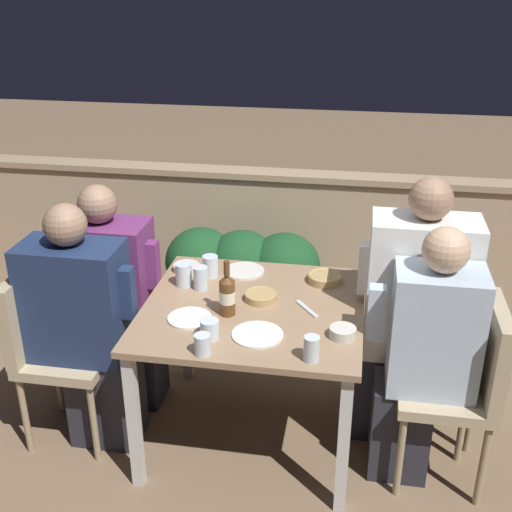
% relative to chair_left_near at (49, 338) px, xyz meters
% --- Properties ---
extents(ground_plane, '(16.00, 16.00, 0.00)m').
position_rel_chair_left_near_xyz_m(ground_plane, '(0.96, 0.15, -0.54)').
color(ground_plane, '#7A6047').
extents(parapet_wall, '(9.00, 0.18, 0.93)m').
position_rel_chair_left_near_xyz_m(parapet_wall, '(0.96, 1.55, -0.07)').
color(parapet_wall, tan).
rests_on(parapet_wall, ground_plane).
extents(dining_table, '(1.00, 0.96, 0.72)m').
position_rel_chair_left_near_xyz_m(dining_table, '(0.96, 0.15, 0.10)').
color(dining_table, '#937556').
rests_on(dining_table, ground_plane).
extents(planter_hedge, '(0.96, 0.47, 0.67)m').
position_rel_chair_left_near_xyz_m(planter_hedge, '(0.71, 1.13, -0.17)').
color(planter_hedge, brown).
rests_on(planter_hedge, ground_plane).
extents(chair_left_near, '(0.41, 0.40, 0.88)m').
position_rel_chair_left_near_xyz_m(chair_left_near, '(0.00, 0.00, 0.00)').
color(chair_left_near, tan).
rests_on(chair_left_near, ground_plane).
extents(person_navy_jumper, '(0.51, 0.26, 1.22)m').
position_rel_chair_left_near_xyz_m(person_navy_jumper, '(0.19, 0.00, 0.07)').
color(person_navy_jumper, '#282833').
rests_on(person_navy_jumper, ground_plane).
extents(chair_left_far, '(0.41, 0.40, 0.88)m').
position_rel_chair_left_near_xyz_m(chair_left_far, '(0.01, 0.32, 0.00)').
color(chair_left_far, tan).
rests_on(chair_left_far, ground_plane).
extents(person_purple_stripe, '(0.52, 0.26, 1.20)m').
position_rel_chair_left_near_xyz_m(person_purple_stripe, '(0.20, 0.32, 0.06)').
color(person_purple_stripe, '#282833').
rests_on(person_purple_stripe, ground_plane).
extents(chair_right_near, '(0.41, 0.40, 0.88)m').
position_rel_chair_left_near_xyz_m(chair_right_near, '(1.91, 0.01, 0.00)').
color(chair_right_near, tan).
rests_on(chair_right_near, ground_plane).
extents(person_blue_shirt, '(0.47, 0.26, 1.21)m').
position_rel_chair_left_near_xyz_m(person_blue_shirt, '(1.72, 0.01, 0.08)').
color(person_blue_shirt, '#282833').
rests_on(person_blue_shirt, ground_plane).
extents(chair_right_far, '(0.41, 0.40, 0.88)m').
position_rel_chair_left_near_xyz_m(chair_right_far, '(1.86, 0.28, 0.00)').
color(chair_right_far, tan).
rests_on(chair_right_far, ground_plane).
extents(person_white_polo, '(0.52, 0.26, 1.33)m').
position_rel_chair_left_near_xyz_m(person_white_polo, '(1.67, 0.28, 0.13)').
color(person_white_polo, '#282833').
rests_on(person_white_polo, ground_plane).
extents(beer_bottle, '(0.07, 0.07, 0.26)m').
position_rel_chair_left_near_xyz_m(beer_bottle, '(0.85, 0.06, 0.28)').
color(beer_bottle, brown).
rests_on(beer_bottle, dining_table).
extents(plate_0, '(0.21, 0.21, 0.01)m').
position_rel_chair_left_near_xyz_m(plate_0, '(0.85, 0.50, 0.19)').
color(plate_0, silver).
rests_on(plate_0, dining_table).
extents(plate_1, '(0.20, 0.20, 0.01)m').
position_rel_chair_left_near_xyz_m(plate_1, '(0.70, -0.02, 0.19)').
color(plate_1, white).
rests_on(plate_1, dining_table).
extents(plate_2, '(0.22, 0.22, 0.01)m').
position_rel_chair_left_near_xyz_m(plate_2, '(1.02, -0.10, 0.19)').
color(plate_2, white).
rests_on(plate_2, dining_table).
extents(bowl_0, '(0.14, 0.14, 0.03)m').
position_rel_chair_left_near_xyz_m(bowl_0, '(0.55, 0.46, 0.20)').
color(bowl_0, beige).
rests_on(bowl_0, dining_table).
extents(bowl_1, '(0.15, 0.15, 0.04)m').
position_rel_chair_left_near_xyz_m(bowl_1, '(0.98, 0.21, 0.20)').
color(bowl_1, tan).
rests_on(bowl_1, dining_table).
extents(bowl_2, '(0.17, 0.17, 0.04)m').
position_rel_chair_left_near_xyz_m(bowl_2, '(1.26, 0.45, 0.20)').
color(bowl_2, tan).
rests_on(bowl_2, dining_table).
extents(bowl_3, '(0.11, 0.11, 0.04)m').
position_rel_chair_left_near_xyz_m(bowl_3, '(1.37, -0.05, 0.21)').
color(bowl_3, beige).
rests_on(bowl_3, dining_table).
extents(glass_cup_0, '(0.07, 0.07, 0.09)m').
position_rel_chair_left_near_xyz_m(glass_cup_0, '(0.82, -0.28, 0.22)').
color(glass_cup_0, silver).
rests_on(glass_cup_0, dining_table).
extents(glass_cup_1, '(0.08, 0.08, 0.11)m').
position_rel_chair_left_near_xyz_m(glass_cup_1, '(0.59, 0.30, 0.24)').
color(glass_cup_1, silver).
rests_on(glass_cup_1, dining_table).
extents(glass_cup_2, '(0.08, 0.08, 0.08)m').
position_rel_chair_left_near_xyz_m(glass_cup_2, '(0.82, -0.16, 0.22)').
color(glass_cup_2, silver).
rests_on(glass_cup_2, dining_table).
extents(glass_cup_3, '(0.08, 0.08, 0.11)m').
position_rel_chair_left_near_xyz_m(glass_cup_3, '(0.69, 0.42, 0.24)').
color(glass_cup_3, silver).
rests_on(glass_cup_3, dining_table).
extents(glass_cup_4, '(0.07, 0.07, 0.12)m').
position_rel_chair_left_near_xyz_m(glass_cup_4, '(0.68, 0.28, 0.24)').
color(glass_cup_4, silver).
rests_on(glass_cup_4, dining_table).
extents(glass_cup_5, '(0.06, 0.06, 0.11)m').
position_rel_chair_left_near_xyz_m(glass_cup_5, '(1.26, -0.25, 0.23)').
color(glass_cup_5, silver).
rests_on(glass_cup_5, dining_table).
extents(fork_0, '(0.12, 0.15, 0.01)m').
position_rel_chair_left_near_xyz_m(fork_0, '(1.20, 0.16, 0.18)').
color(fork_0, silver).
rests_on(fork_0, dining_table).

